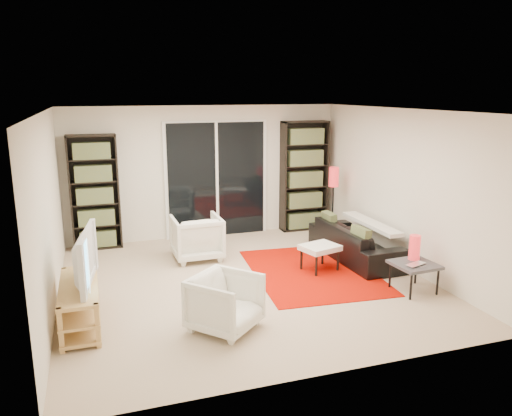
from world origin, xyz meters
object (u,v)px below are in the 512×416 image
at_px(armchair_front, 225,303).
at_px(bookshelf_left, 95,193).
at_px(bookshelf_right, 304,176).
at_px(tv_stand, 80,304).
at_px(armchair_back, 197,237).
at_px(ottoman, 320,249).
at_px(sofa, 356,242).
at_px(floor_lamp, 334,185).
at_px(side_table, 414,266).

bearing_deg(armchair_front, bookshelf_left, 68.01).
bearing_deg(bookshelf_right, bookshelf_left, 180.00).
xyz_separation_m(bookshelf_left, tv_stand, (-0.26, -2.99, -0.71)).
relative_size(armchair_back, ottoman, 1.24).
bearing_deg(bookshelf_right, tv_stand, -143.97).
distance_m(bookshelf_left, bookshelf_right, 3.85).
distance_m(tv_stand, armchair_back, 2.59).
distance_m(bookshelf_left, sofa, 4.42).
relative_size(bookshelf_right, ottoman, 3.35).
height_order(tv_stand, armchair_back, armchair_back).
xyz_separation_m(sofa, ottoman, (-0.79, -0.33, 0.06)).
distance_m(bookshelf_left, floor_lamp, 4.19).
relative_size(bookshelf_left, side_table, 3.36).
height_order(tv_stand, ottoman, tv_stand).
height_order(side_table, floor_lamp, floor_lamp).
relative_size(bookshelf_right, armchair_back, 2.70).
bearing_deg(ottoman, side_table, -52.76).
xyz_separation_m(sofa, armchair_back, (-2.43, 0.81, 0.07)).
bearing_deg(sofa, armchair_back, 69.95).
bearing_deg(tv_stand, bookshelf_right, 36.03).
bearing_deg(bookshelf_right, floor_lamp, -67.52).
bearing_deg(armchair_front, bookshelf_right, 13.04).
bearing_deg(side_table, bookshelf_left, 140.11).
xyz_separation_m(bookshelf_right, sofa, (0.09, -1.89, -0.77)).
bearing_deg(tv_stand, bookshelf_left, 85.11).
relative_size(bookshelf_right, tv_stand, 1.59).
bearing_deg(tv_stand, ottoman, 12.69).
height_order(tv_stand, armchair_front, armchair_front).
bearing_deg(armchair_front, ottoman, -4.64).
height_order(ottoman, floor_lamp, floor_lamp).
relative_size(bookshelf_left, sofa, 1.02).
distance_m(armchair_front, ottoman, 2.31).
height_order(bookshelf_right, armchair_back, bookshelf_right).
bearing_deg(sofa, ottoman, 110.82).
bearing_deg(ottoman, armchair_back, 145.33).
xyz_separation_m(side_table, floor_lamp, (0.12, 2.67, 0.63)).
relative_size(ottoman, floor_lamp, 0.48).
height_order(armchair_back, ottoman, armchair_back).
height_order(tv_stand, floor_lamp, floor_lamp).
height_order(bookshelf_right, side_table, bookshelf_right).
distance_m(side_table, floor_lamp, 2.75).
height_order(bookshelf_right, armchair_front, bookshelf_right).
distance_m(bookshelf_right, ottoman, 2.43).
relative_size(tv_stand, side_table, 2.27).
height_order(sofa, armchair_back, armchair_back).
distance_m(armchair_back, side_table, 3.37).
relative_size(tv_stand, armchair_back, 1.69).
distance_m(bookshelf_left, side_table, 5.26).
bearing_deg(tv_stand, sofa, 14.62).
relative_size(side_table, floor_lamp, 0.44).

